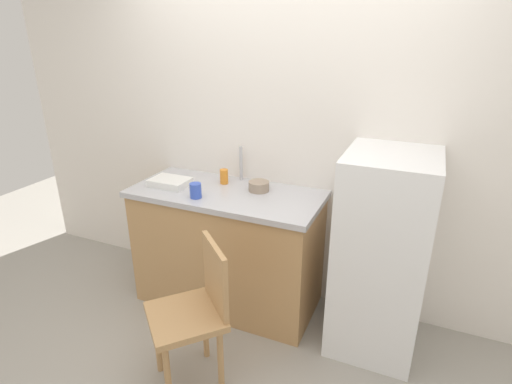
# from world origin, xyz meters

# --- Properties ---
(ground_plane) EXTENTS (8.00, 8.00, 0.00)m
(ground_plane) POSITION_xyz_m (0.00, 0.00, 0.00)
(ground_plane) COLOR #9E998E
(back_wall) EXTENTS (4.80, 0.10, 2.42)m
(back_wall) POSITION_xyz_m (0.00, 1.00, 1.21)
(back_wall) COLOR white
(back_wall) RESTS_ON ground_plane
(cabinet_base) EXTENTS (1.32, 0.60, 0.87)m
(cabinet_base) POSITION_xyz_m (-0.34, 0.65, 0.44)
(cabinet_base) COLOR tan
(cabinet_base) RESTS_ON ground_plane
(countertop) EXTENTS (1.36, 0.64, 0.04)m
(countertop) POSITION_xyz_m (-0.34, 0.65, 0.89)
(countertop) COLOR #B7B7BC
(countertop) RESTS_ON cabinet_base
(faucet) EXTENTS (0.02, 0.02, 0.26)m
(faucet) POSITION_xyz_m (-0.34, 0.90, 1.04)
(faucet) COLOR #B7B7BC
(faucet) RESTS_ON countertop
(refrigerator) EXTENTS (0.53, 0.61, 1.31)m
(refrigerator) POSITION_xyz_m (0.75, 0.64, 0.66)
(refrigerator) COLOR white
(refrigerator) RESTS_ON ground_plane
(chair) EXTENTS (0.57, 0.57, 0.89)m
(chair) POSITION_xyz_m (-0.15, -0.12, 0.50)
(chair) COLOR tan
(chair) RESTS_ON ground_plane
(dish_tray) EXTENTS (0.28, 0.20, 0.05)m
(dish_tray) POSITION_xyz_m (-0.77, 0.59, 0.94)
(dish_tray) COLOR white
(dish_tray) RESTS_ON countertop
(terracotta_bowl) EXTENTS (0.15, 0.15, 0.07)m
(terracotta_bowl) POSITION_xyz_m (-0.13, 0.75, 0.95)
(terracotta_bowl) COLOR gray
(terracotta_bowl) RESTS_ON countertop
(cup_blue) EXTENTS (0.08, 0.08, 0.10)m
(cup_blue) POSITION_xyz_m (-0.47, 0.46, 0.96)
(cup_blue) COLOR blue
(cup_blue) RESTS_ON countertop
(cup_orange) EXTENTS (0.06, 0.06, 0.11)m
(cup_orange) POSITION_xyz_m (-0.42, 0.78, 0.97)
(cup_orange) COLOR orange
(cup_orange) RESTS_ON countertop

